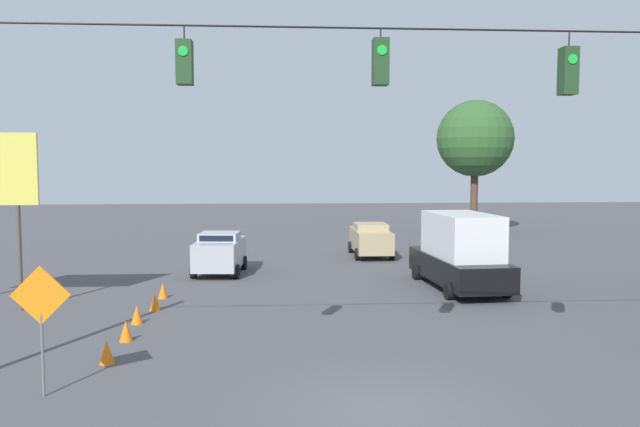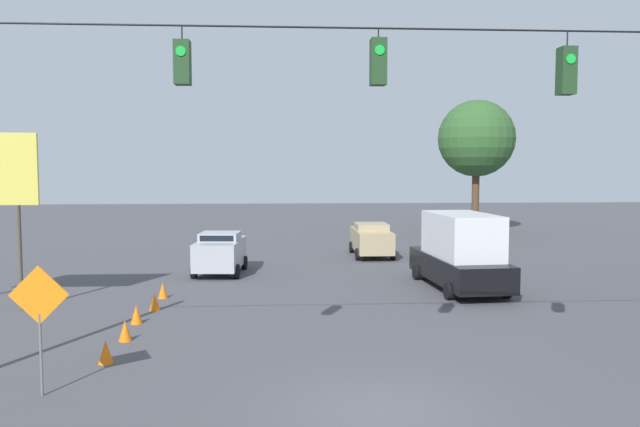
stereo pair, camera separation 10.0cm
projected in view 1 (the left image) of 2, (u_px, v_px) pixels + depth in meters
The scene contains 12 objects.
ground_plane at pixel (384, 411), 12.60m from camera, with size 140.00×140.00×0.00m, color #47474C.
overhead_signal_span at pixel (382, 152), 13.01m from camera, with size 20.49×0.38×8.52m.
sedan_silver_withflow_far at pixel (220, 252), 28.57m from camera, with size 2.35×4.00×1.91m.
sedan_tan_oncoming_deep at pixel (371, 239), 34.16m from camera, with size 2.07×4.49×1.81m.
box_truck_black_oncoming_far at pixel (460, 252), 25.03m from camera, with size 2.82×6.51×3.06m.
traffic_cone_nearest at pixel (107, 352), 15.60m from camera, with size 0.37×0.37×0.59m, color orange.
traffic_cone_second at pixel (126, 331), 17.60m from camera, with size 0.37×0.37×0.59m, color orange.
traffic_cone_third at pixel (137, 315), 19.54m from camera, with size 0.37×0.37×0.59m, color orange.
traffic_cone_fourth at pixel (155, 302), 21.32m from camera, with size 0.37×0.37×0.59m, color orange.
traffic_cone_fifth at pixel (163, 291), 23.30m from camera, with size 0.37×0.37×0.59m, color orange.
work_zone_sign at pixel (41, 305), 13.26m from camera, with size 1.27×0.06×2.84m.
tree_horizon_left at pixel (475, 139), 45.29m from camera, with size 5.56×5.56×9.72m.
Camera 1 is at (2.12, 12.14, 4.95)m, focal length 35.00 mm.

